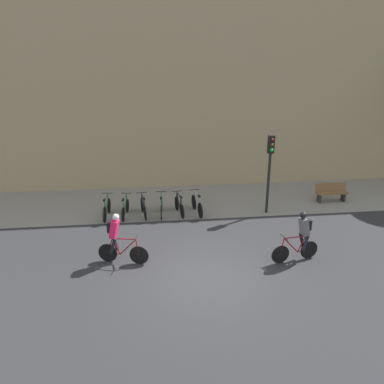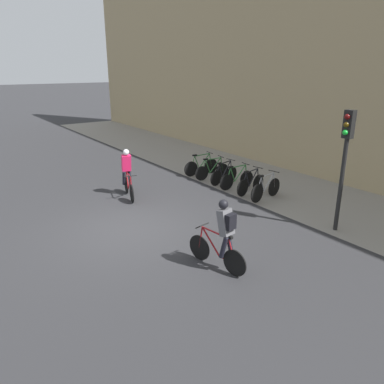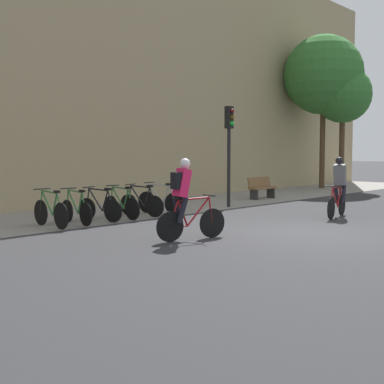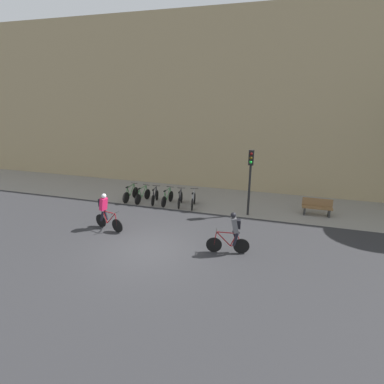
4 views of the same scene
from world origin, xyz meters
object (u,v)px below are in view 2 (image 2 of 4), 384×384
Objects in this scene: parked_bike_0 at (201,166)px; parked_bike_2 at (224,174)px; parked_bike_3 at (237,179)px; parked_bike_1 at (212,170)px; parked_bike_4 at (251,184)px; cyclist_pink at (127,171)px; cyclist_grey at (223,233)px; parked_bike_5 at (266,188)px; traffic_light_pole at (345,149)px.

parked_bike_2 is (1.57, 0.00, -0.02)m from parked_bike_0.
parked_bike_2 is at bearing 179.97° from parked_bike_3.
parked_bike_1 is (0.78, -0.00, -0.02)m from parked_bike_0.
parked_bike_3 is at bearing 0.02° from parked_bike_1.
parked_bike_4 is at bearing 0.00° from parked_bike_2.
parked_bike_4 reaches higher than parked_bike_1.
parked_bike_4 is (2.39, 3.90, -0.56)m from cyclist_pink.
parked_bike_0 reaches higher than parked_bike_2.
parked_bike_1 is (0.04, 3.90, -0.56)m from cyclist_pink.
parked_bike_5 is at bearing 123.47° from cyclist_grey.
cyclist_grey reaches higher than parked_bike_0.
cyclist_pink is at bearing -101.87° from parked_bike_2.
traffic_light_pole is (6.26, 3.63, 1.47)m from cyclist_pink.
parked_bike_4 is at bearing 129.94° from cyclist_grey.
parked_bike_5 is (1.57, 0.00, 0.02)m from parked_bike_3.
cyclist_pink is 7.38m from traffic_light_pole.
cyclist_pink is at bearing -90.53° from parked_bike_1.
parked_bike_0 is (-6.85, 4.44, -0.55)m from cyclist_grey.
parked_bike_0 is at bearing 177.75° from traffic_light_pole.
parked_bike_2 is at bearing 0.01° from parked_bike_0.
cyclist_grey is 1.04× the size of parked_bike_0.
parked_bike_0 is 1.00× the size of parked_bike_5.
parked_bike_1 is 0.95× the size of parked_bike_5.
parked_bike_4 is (3.13, 0.00, -0.01)m from parked_bike_0.
traffic_light_pole is (4.65, -0.28, 2.02)m from parked_bike_3.
parked_bike_3 is at bearing 176.61° from traffic_light_pole.
parked_bike_5 is at bearing 174.90° from traffic_light_pole.
parked_bike_0 is (-0.75, 3.90, -0.55)m from cyclist_pink.
parked_bike_5 is (-2.94, 4.44, -0.54)m from cyclist_grey.
parked_bike_0 is 3.13m from parked_bike_4.
cyclist_grey is 0.51× the size of traffic_light_pole.
parked_bike_3 is (0.78, -0.00, 0.00)m from parked_bike_2.
parked_bike_5 reaches higher than parked_bike_1.
cyclist_pink is 4.25m from parked_bike_3.
cyclist_grey is 1.13× the size of parked_bike_2.
cyclist_pink is 0.51× the size of traffic_light_pole.
parked_bike_4 is (2.35, 0.00, 0.01)m from parked_bike_1.
parked_bike_1 is at bearing 143.80° from cyclist_grey.
cyclist_grey reaches higher than parked_bike_1.
parked_bike_1 is at bearing 177.47° from traffic_light_pole.
parked_bike_0 is 1.57m from parked_bike_2.
cyclist_grey is 1.09× the size of parked_bike_1.
parked_bike_4 is at bearing 175.92° from traffic_light_pole.
parked_bike_0 reaches higher than parked_bike_3.
parked_bike_0 is 1.04× the size of parked_bike_3.
parked_bike_4 is (1.57, 0.00, 0.00)m from parked_bike_2.
parked_bike_0 is 1.08× the size of parked_bike_2.
cyclist_grey is at bearing -44.61° from parked_bike_3.
parked_bike_5 is at bearing 0.01° from parked_bike_3.
cyclist_pink reaches higher than parked_bike_4.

